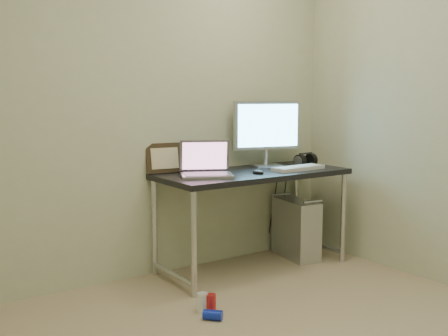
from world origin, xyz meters
TOP-DOWN VIEW (x-y plane):
  - wall_back at (0.00, 1.75)m, footprint 3.50×0.02m
  - desk at (0.85, 1.43)m, footprint 1.45×0.63m
  - tower_computer at (1.33, 1.47)m, footprint 0.27×0.48m
  - cable_a at (1.28, 1.70)m, footprint 0.01×0.16m
  - cable_b at (1.37, 1.68)m, footprint 0.02×0.11m
  - can_red at (0.12, 0.88)m, footprint 0.07×0.07m
  - can_white at (0.08, 0.91)m, footprint 0.08×0.08m
  - can_blue at (0.06, 0.77)m, footprint 0.12×0.12m
  - laptop at (0.44, 1.44)m, footprint 0.45×0.42m
  - monitor at (1.11, 1.58)m, footprint 0.54×0.21m
  - keyboard at (1.19, 1.30)m, footprint 0.45×0.17m
  - mouse_right at (1.40, 1.31)m, footprint 0.09×0.12m
  - mouse_left at (0.81, 1.30)m, footprint 0.07×0.11m
  - headphones at (1.47, 1.52)m, footprint 0.18×0.11m
  - picture_frame at (0.26, 1.72)m, footprint 0.28×0.12m
  - webcam at (0.51, 1.67)m, footprint 0.05×0.04m

SIDE VIEW (x-z plane):
  - can_blue at x=0.06m, z-range 0.00..0.06m
  - can_red at x=0.12m, z-range 0.00..0.11m
  - can_white at x=0.08m, z-range 0.00..0.12m
  - tower_computer at x=1.33m, z-range -0.01..0.49m
  - cable_b at x=1.37m, z-range 0.02..0.74m
  - cable_a at x=1.28m, z-range 0.06..0.74m
  - desk at x=0.85m, z-range 0.29..1.04m
  - keyboard at x=1.19m, z-range 0.75..0.78m
  - mouse_left at x=0.81m, z-range 0.75..0.79m
  - mouse_right at x=1.40m, z-range 0.75..0.79m
  - headphones at x=1.47m, z-range 0.72..0.84m
  - laptop at x=0.44m, z-range 0.68..0.93m
  - webcam at x=0.51m, z-range 0.78..0.91m
  - picture_frame at x=0.26m, z-range 0.75..0.97m
  - monitor at x=1.11m, z-range 0.79..1.31m
  - wall_back at x=0.00m, z-range 0.00..2.50m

